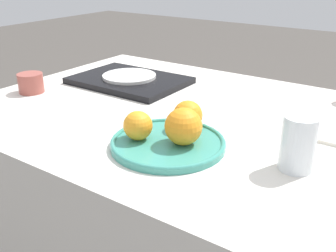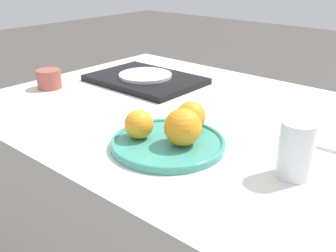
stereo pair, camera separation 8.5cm
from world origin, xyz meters
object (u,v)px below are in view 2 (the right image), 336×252
fruit_platter (168,143)px  napkin (331,137)px  orange_1 (139,124)px  water_glass (296,150)px  serving_tray (145,80)px  orange_0 (183,127)px  cup_0 (49,79)px  orange_2 (191,116)px  side_plate (145,75)px

fruit_platter → napkin: bearing=46.9°
orange_1 → napkin: (0.32, 0.30, -0.04)m
water_glass → serving_tray: size_ratio=0.31×
orange_0 → cup_0: (-0.60, 0.07, -0.02)m
water_glass → serving_tray: bearing=157.9°
orange_0 → orange_2: 0.08m
orange_0 → orange_2: (-0.04, 0.07, -0.01)m
water_glass → side_plate: 0.69m
orange_0 → orange_1: bearing=-159.1°
orange_2 → water_glass: size_ratio=0.63×
water_glass → serving_tray: 0.70m
fruit_platter → orange_2: size_ratio=3.67×
orange_0 → napkin: 0.35m
side_plate → water_glass: bearing=-22.1°
orange_0 → water_glass: (0.23, 0.05, 0.00)m
fruit_platter → side_plate: 0.50m
fruit_platter → orange_0: size_ratio=3.12×
orange_1 → napkin: orange_1 is taller
serving_tray → side_plate: bearing=-90.0°
water_glass → napkin: water_glass is taller
serving_tray → orange_1: bearing=-47.8°
fruit_platter → orange_1: bearing=-156.8°
orange_0 → serving_tray: bearing=142.8°
orange_0 → side_plate: (-0.41, 0.31, -0.03)m
water_glass → orange_0: bearing=-167.4°
side_plate → orange_0: bearing=-37.2°
orange_0 → water_glass: 0.24m
orange_2 → fruit_platter: bearing=-88.9°
orange_1 → cup_0: (-0.51, 0.10, -0.02)m
napkin → orange_0: bearing=-130.2°
orange_0 → side_plate: size_ratio=0.46×
cup_0 → side_plate: bearing=52.3°
orange_2 → serving_tray: bearing=147.7°
side_plate → napkin: (0.64, -0.05, -0.02)m
fruit_platter → cup_0: (-0.57, 0.08, 0.02)m
fruit_platter → serving_tray: bearing=139.6°
orange_1 → side_plate: (-0.32, 0.35, -0.02)m
side_plate → cup_0: 0.31m
fruit_platter → cup_0: 0.58m
orange_2 → side_plate: size_ratio=0.39×
orange_2 → napkin: 0.33m
orange_0 → serving_tray: size_ratio=0.23×
fruit_platter → orange_1: 0.08m
fruit_platter → orange_2: (-0.00, 0.08, 0.04)m
fruit_platter → napkin: 0.38m
fruit_platter → cup_0: size_ratio=3.32×
orange_0 → orange_1: 0.10m
napkin → orange_2: bearing=-143.4°
orange_1 → water_glass: (0.33, 0.09, 0.01)m
napkin → serving_tray: bearing=176.0°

